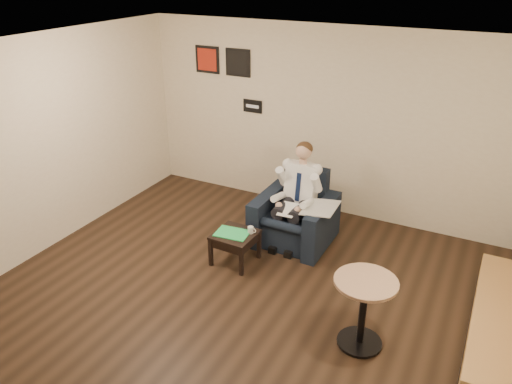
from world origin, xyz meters
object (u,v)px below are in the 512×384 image
at_px(banquette, 505,298).
at_px(coffee_mug, 251,230).
at_px(seated_man, 291,202).
at_px(smartphone, 244,229).
at_px(green_folder, 232,233).
at_px(side_table, 235,248).
at_px(armchair, 295,210).
at_px(cafe_table, 363,313).

bearing_deg(banquette, coffee_mug, 175.80).
xyz_separation_m(seated_man, smartphone, (-0.41, -0.57, -0.24)).
bearing_deg(green_folder, side_table, 31.72).
distance_m(armchair, seated_man, 0.22).
bearing_deg(cafe_table, green_folder, 159.07).
xyz_separation_m(green_folder, cafe_table, (1.92, -0.73, -0.03)).
xyz_separation_m(smartphone, banquette, (3.08, -0.26, 0.15)).
relative_size(armchair, cafe_table, 1.27).
bearing_deg(smartphone, cafe_table, -14.09).
bearing_deg(cafe_table, seated_man, 134.04).
distance_m(side_table, green_folder, 0.22).
bearing_deg(side_table, armchair, 61.14).
xyz_separation_m(armchair, coffee_mug, (-0.30, -0.74, -0.02)).
height_order(coffee_mug, cafe_table, cafe_table).
height_order(green_folder, smartphone, green_folder).
bearing_deg(cafe_table, coffee_mug, 153.49).
relative_size(side_table, banquette, 0.23).
xyz_separation_m(seated_man, banquette, (2.66, -0.83, -0.09)).
distance_m(seated_man, banquette, 2.79).
bearing_deg(side_table, banquette, -2.04).
relative_size(armchair, banquette, 0.45).
xyz_separation_m(armchair, side_table, (-0.47, -0.85, -0.27)).
relative_size(armchair, green_folder, 2.38).
bearing_deg(cafe_table, banquette, 27.31).
xyz_separation_m(armchair, banquette, (2.66, -0.96, 0.09)).
relative_size(smartphone, cafe_table, 0.17).
relative_size(coffee_mug, banquette, 0.04).
distance_m(armchair, smartphone, 0.82).
distance_m(seated_man, coffee_mug, 0.71).
height_order(armchair, side_table, armchair).
xyz_separation_m(seated_man, cafe_table, (1.42, -1.47, -0.27)).
relative_size(green_folder, cafe_table, 0.54).
bearing_deg(green_folder, cafe_table, -20.93).
bearing_deg(armchair, side_table, -118.48).
bearing_deg(seated_man, side_table, -122.49).
bearing_deg(coffee_mug, banquette, -4.20).
distance_m(armchair, banquette, 2.83).
distance_m(side_table, smartphone, 0.26).
distance_m(armchair, coffee_mug, 0.80).
bearing_deg(smartphone, armchair, 71.28).
bearing_deg(seated_man, coffee_mug, -115.21).
height_order(armchair, seated_man, seated_man).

